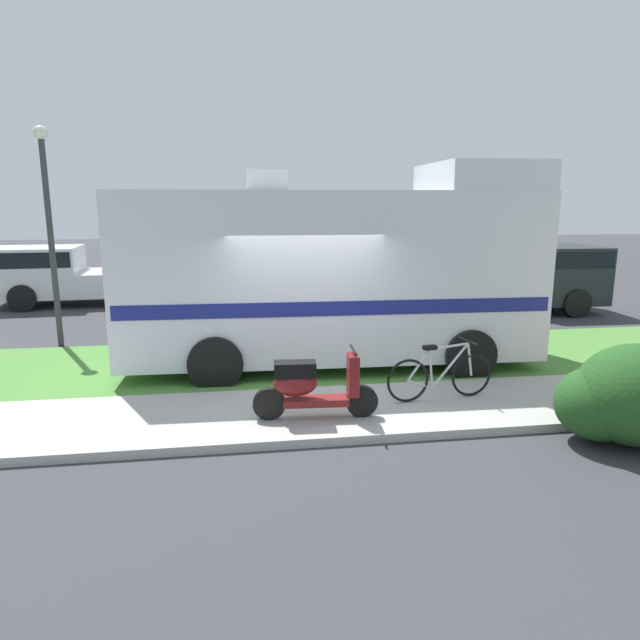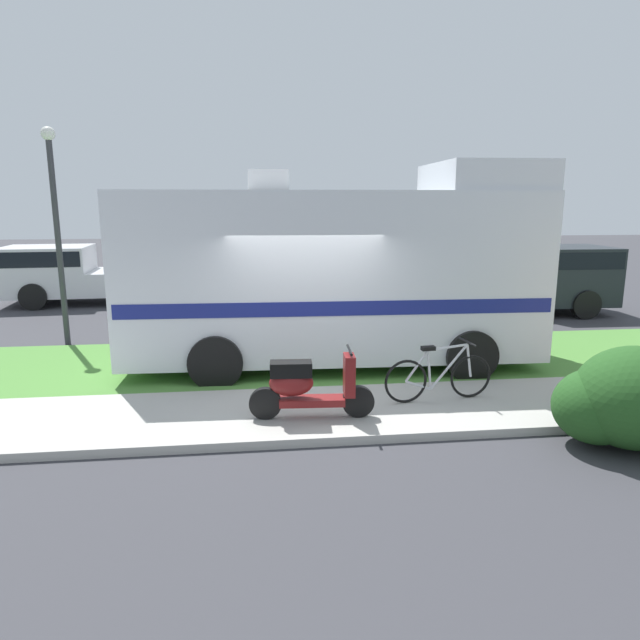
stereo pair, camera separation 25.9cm
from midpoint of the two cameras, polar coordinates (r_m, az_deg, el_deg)
ground_plane at (r=9.25m, az=-2.06°, el=-7.12°), size 80.00×80.00×0.00m
sidewalk at (r=8.11m, az=-1.09°, el=-9.46°), size 24.00×2.00×0.12m
grass_strip at (r=10.66m, az=-2.98°, el=-4.30°), size 24.00×3.40×0.08m
motorhome_rv at (r=10.29m, az=0.78°, el=4.93°), size 7.42×2.82×3.70m
scooter at (r=7.64m, az=-1.92°, el=-6.72°), size 1.71×0.50×0.97m
bicycle at (r=8.54m, az=11.24°, el=-5.51°), size 1.68×0.52×0.88m
pickup_truck_near at (r=16.50m, az=19.61°, el=4.10°), size 5.31×2.17×1.82m
pickup_truck_far at (r=18.40m, az=-24.51°, el=4.33°), size 5.50×2.43×1.72m
bush_by_porch at (r=8.00m, az=28.32°, el=-7.13°), size 1.79×1.34×1.27m
bottle_green at (r=9.57m, az=26.15°, el=-6.24°), size 0.07×0.07×0.27m
street_lamp_post at (r=12.88m, az=-26.35°, el=9.33°), size 0.28×0.28×4.49m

